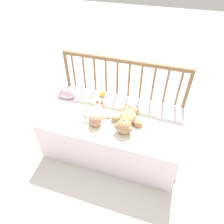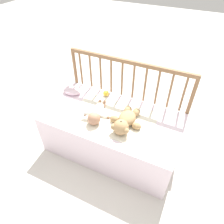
{
  "view_description": "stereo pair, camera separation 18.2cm",
  "coord_description": "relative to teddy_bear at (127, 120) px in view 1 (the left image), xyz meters",
  "views": [
    {
      "loc": [
        0.42,
        -1.31,
        1.71
      ],
      "look_at": [
        0.0,
        -0.0,
        0.51
      ],
      "focal_mm": 32.0,
      "sensor_mm": 36.0,
      "label": 1
    },
    {
      "loc": [
        0.59,
        -1.24,
        1.71
      ],
      "look_at": [
        0.0,
        -0.0,
        0.51
      ],
      "focal_mm": 32.0,
      "sensor_mm": 36.0,
      "label": 2
    }
  ],
  "objects": [
    {
      "name": "ground_plane",
      "position": [
        -0.15,
        0.05,
        -0.5
      ],
      "size": [
        12.0,
        12.0,
        0.0
      ],
      "primitive_type": "plane",
      "color": "silver"
    },
    {
      "name": "crib_mattress",
      "position": [
        -0.15,
        0.05,
        -0.28
      ],
      "size": [
        1.29,
        0.68,
        0.45
      ],
      "color": "silver",
      "rests_on": "ground_plane"
    },
    {
      "name": "crib_rail",
      "position": [
        -0.15,
        0.42,
        0.1
      ],
      "size": [
        1.29,
        0.04,
        0.86
      ],
      "color": "brown",
      "rests_on": "ground_plane"
    },
    {
      "name": "blanket",
      "position": [
        -0.14,
        0.05,
        -0.05
      ],
      "size": [
        0.78,
        0.49,
        0.01
      ],
      "color": "silver",
      "rests_on": "crib_mattress"
    },
    {
      "name": "teddy_bear",
      "position": [
        0.0,
        0.0,
        0.0
      ],
      "size": [
        0.29,
        0.38,
        0.14
      ],
      "color": "tan",
      "rests_on": "crib_mattress"
    },
    {
      "name": "baby",
      "position": [
        -0.28,
        -0.01,
        -0.01
      ],
      "size": [
        0.25,
        0.38,
        0.12
      ],
      "color": "white",
      "rests_on": "crib_mattress"
    },
    {
      "name": "small_pillow",
      "position": [
        -0.7,
        0.21,
        -0.02
      ],
      "size": [
        0.21,
        0.15,
        0.06
      ],
      "color": "silver",
      "rests_on": "crib_mattress"
    },
    {
      "name": "toy_ball",
      "position": [
        -0.35,
        0.32,
        -0.02
      ],
      "size": [
        0.06,
        0.06,
        0.06
      ],
      "color": "yellow",
      "rests_on": "crib_mattress"
    }
  ]
}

